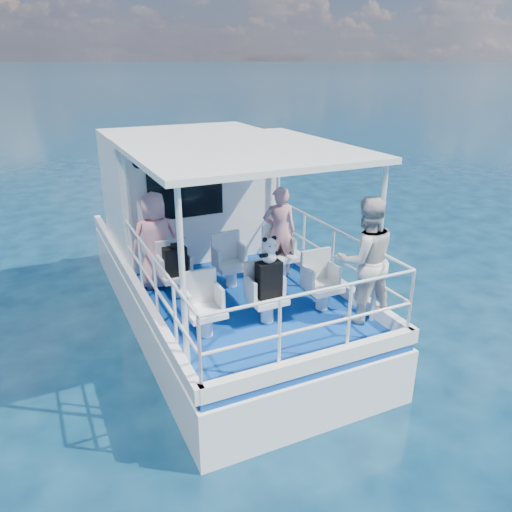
{
  "coord_description": "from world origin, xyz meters",
  "views": [
    {
      "loc": [
        -2.76,
        -6.61,
        4.31
      ],
      "look_at": [
        0.16,
        -0.4,
        1.6
      ],
      "focal_mm": 35.0,
      "sensor_mm": 36.0,
      "label": 1
    }
  ],
  "objects_px": {
    "passenger_port_fwd": "(156,241)",
    "backpack_center": "(269,279)",
    "passenger_stbd_aft": "(365,260)",
    "panda": "(269,250)"
  },
  "relations": [
    {
      "from": "passenger_port_fwd",
      "to": "passenger_stbd_aft",
      "type": "bearing_deg",
      "value": 140.0
    },
    {
      "from": "panda",
      "to": "passenger_port_fwd",
      "type": "bearing_deg",
      "value": 121.02
    },
    {
      "from": "passenger_stbd_aft",
      "to": "panda",
      "type": "bearing_deg",
      "value": -11.13
    },
    {
      "from": "passenger_port_fwd",
      "to": "backpack_center",
      "type": "bearing_deg",
      "value": 126.01
    },
    {
      "from": "passenger_port_fwd",
      "to": "passenger_stbd_aft",
      "type": "relative_size",
      "value": 0.87
    },
    {
      "from": "passenger_port_fwd",
      "to": "passenger_stbd_aft",
      "type": "distance_m",
      "value": 3.22
    },
    {
      "from": "passenger_port_fwd",
      "to": "passenger_stbd_aft",
      "type": "height_order",
      "value": "passenger_stbd_aft"
    },
    {
      "from": "passenger_port_fwd",
      "to": "backpack_center",
      "type": "distance_m",
      "value": 2.09
    },
    {
      "from": "passenger_stbd_aft",
      "to": "passenger_port_fwd",
      "type": "bearing_deg",
      "value": -34.57
    },
    {
      "from": "passenger_stbd_aft",
      "to": "backpack_center",
      "type": "height_order",
      "value": "passenger_stbd_aft"
    }
  ]
}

